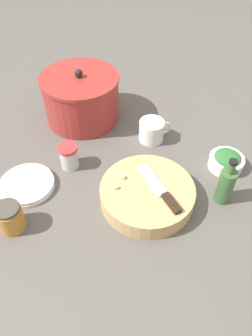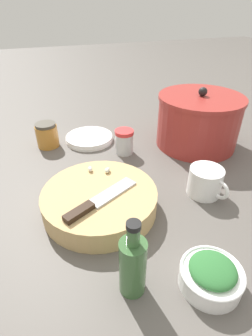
# 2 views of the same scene
# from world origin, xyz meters

# --- Properties ---
(ground_plane) EXTENTS (5.00, 5.00, 0.00)m
(ground_plane) POSITION_xyz_m (0.00, 0.00, 0.00)
(ground_plane) COLOR #56514C
(cutting_board) EXTENTS (0.28, 0.28, 0.05)m
(cutting_board) POSITION_xyz_m (0.07, -0.11, 0.03)
(cutting_board) COLOR tan
(cutting_board) RESTS_ON ground_plane
(chef_knife) EXTENTS (0.12, 0.19, 0.01)m
(chef_knife) POSITION_xyz_m (0.11, -0.12, 0.06)
(chef_knife) COLOR black
(chef_knife) RESTS_ON cutting_board
(garlic_cloves) EXTENTS (0.04, 0.06, 0.01)m
(garlic_cloves) POSITION_xyz_m (-0.01, -0.08, 0.06)
(garlic_cloves) COLOR beige
(garlic_cloves) RESTS_ON cutting_board
(herb_bowl) EXTENTS (0.11, 0.11, 0.06)m
(herb_bowl) POSITION_xyz_m (0.34, 0.03, 0.03)
(herb_bowl) COLOR white
(herb_bowl) RESTS_ON ground_plane
(spice_jar) EXTENTS (0.06, 0.06, 0.08)m
(spice_jar) POSITION_xyz_m (-0.17, 0.04, 0.04)
(spice_jar) COLOR silver
(spice_jar) RESTS_ON ground_plane
(coffee_mug) EXTENTS (0.12, 0.09, 0.08)m
(coffee_mug) POSITION_xyz_m (0.11, 0.17, 0.04)
(coffee_mug) COLOR white
(coffee_mug) RESTS_ON ground_plane
(plate_stack) EXTENTS (0.17, 0.17, 0.02)m
(plate_stack) POSITION_xyz_m (-0.30, -0.05, 0.01)
(plate_stack) COLOR white
(plate_stack) RESTS_ON ground_plane
(honey_jar) EXTENTS (0.07, 0.07, 0.08)m
(honey_jar) POSITION_xyz_m (-0.31, -0.19, 0.04)
(honey_jar) COLOR #BC7A2D
(honey_jar) RESTS_ON ground_plane
(oil_bottle) EXTENTS (0.05, 0.05, 0.16)m
(oil_bottle) POSITION_xyz_m (0.30, -0.11, 0.06)
(oil_bottle) COLOR #3D6638
(oil_bottle) RESTS_ON ground_plane
(stock_pot) EXTENTS (0.28, 0.28, 0.20)m
(stock_pot) POSITION_xyz_m (-0.15, 0.30, 0.09)
(stock_pot) COLOR #9E2D28
(stock_pot) RESTS_ON ground_plane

